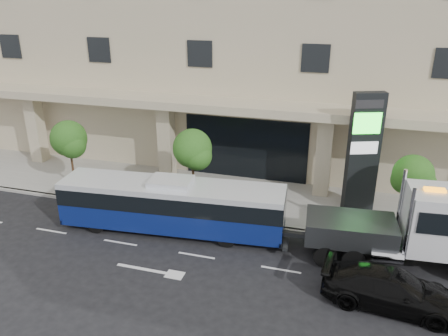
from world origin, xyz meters
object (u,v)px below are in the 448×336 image
at_px(black_sedan, 390,289).
at_px(signage_pylon, 363,153).
at_px(city_bus, 172,205).
at_px(tow_truck, 407,230).

bearing_deg(black_sedan, signage_pylon, 14.66).
xyz_separation_m(city_bus, signage_pylon, (9.10, 4.80, 2.06)).
relative_size(city_bus, signage_pylon, 1.74).
bearing_deg(tow_truck, black_sedan, -107.48).
relative_size(city_bus, black_sedan, 2.21).
bearing_deg(black_sedan, city_bus, 78.79).
height_order(city_bus, tow_truck, tow_truck).
relative_size(black_sedan, signage_pylon, 0.79).
relative_size(city_bus, tow_truck, 1.26).
height_order(city_bus, black_sedan, city_bus).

